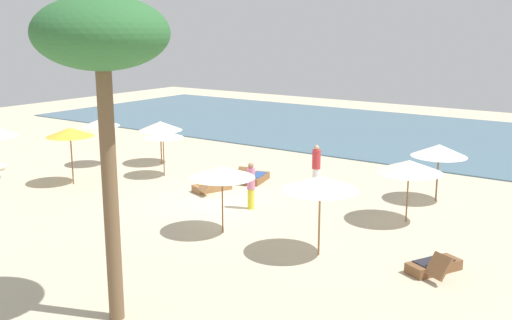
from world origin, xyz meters
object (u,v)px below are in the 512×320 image
at_px(lounger_1, 434,266).
at_px(person_0, 251,185).
at_px(umbrella_2, 101,122).
at_px(umbrella_8, 439,150).
at_px(person_1, 316,166).
at_px(palm_1, 102,42).
at_px(lounger_0, 211,187).
at_px(umbrella_1, 160,126).
at_px(umbrella_5, 163,134).
at_px(umbrella_0, 222,172).
at_px(umbrella_6, 320,183).
at_px(umbrella_4, 409,166).
at_px(umbrella_7, 70,132).
at_px(lounger_2, 256,178).

distance_m(lounger_1, person_0, 7.42).
height_order(umbrella_2, umbrella_8, umbrella_2).
relative_size(person_1, palm_1, 0.24).
height_order(umbrella_8, lounger_0, umbrella_8).
xyz_separation_m(umbrella_1, lounger_0, (4.91, -2.34, -1.61)).
bearing_deg(lounger_0, umbrella_5, 168.01).
xyz_separation_m(umbrella_0, umbrella_6, (3.34, 0.11, 0.14)).
bearing_deg(umbrella_0, umbrella_1, 144.49).
relative_size(umbrella_5, lounger_0, 1.12).
xyz_separation_m(umbrella_2, lounger_1, (16.62, -3.30, -1.83)).
height_order(umbrella_5, person_0, umbrella_5).
bearing_deg(umbrella_4, umbrella_2, -178.93).
xyz_separation_m(umbrella_1, umbrella_5, (1.76, -1.67, 0.06)).
distance_m(umbrella_1, umbrella_5, 2.42).
distance_m(umbrella_0, person_0, 2.90).
distance_m(umbrella_4, umbrella_7, 13.29).
relative_size(umbrella_2, person_0, 1.31).
xyz_separation_m(umbrella_4, umbrella_8, (0.01, 2.93, 0.02)).
bearing_deg(umbrella_7, umbrella_2, 118.28).
relative_size(umbrella_0, lounger_1, 1.22).
height_order(umbrella_1, umbrella_2, umbrella_2).
relative_size(lounger_0, person_0, 1.08).
distance_m(umbrella_4, lounger_2, 7.31).
xyz_separation_m(umbrella_8, lounger_2, (-7.00, -1.60, -1.72)).
distance_m(umbrella_2, person_0, 9.65).
bearing_deg(palm_1, umbrella_2, 140.12).
xyz_separation_m(umbrella_4, lounger_2, (-6.99, 1.32, -1.70)).
bearing_deg(lounger_2, palm_1, -69.64).
relative_size(umbrella_2, lounger_1, 1.25).
bearing_deg(umbrella_2, umbrella_0, -21.80).
height_order(umbrella_1, umbrella_8, umbrella_8).
bearing_deg(umbrella_2, palm_1, -39.88).
bearing_deg(umbrella_1, umbrella_7, -94.63).
bearing_deg(umbrella_8, umbrella_1, -173.64).
height_order(umbrella_1, umbrella_4, umbrella_4).
relative_size(umbrella_2, lounger_2, 1.23).
relative_size(umbrella_8, lounger_0, 1.18).
height_order(umbrella_0, umbrella_4, umbrella_0).
distance_m(umbrella_4, person_1, 5.21).
bearing_deg(umbrella_0, person_0, 106.36).
relative_size(umbrella_4, umbrella_7, 0.94).
bearing_deg(umbrella_8, lounger_1, -71.79).
xyz_separation_m(umbrella_5, umbrella_8, (10.76, 3.06, 0.05)).
relative_size(umbrella_0, person_0, 1.28).
relative_size(lounger_2, person_0, 1.06).
relative_size(umbrella_2, umbrella_7, 0.93).
relative_size(umbrella_0, umbrella_2, 0.98).
xyz_separation_m(umbrella_0, lounger_2, (-2.73, 5.68, -1.79)).
distance_m(umbrella_5, umbrella_7, 3.76).
height_order(umbrella_1, person_0, umbrella_1).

